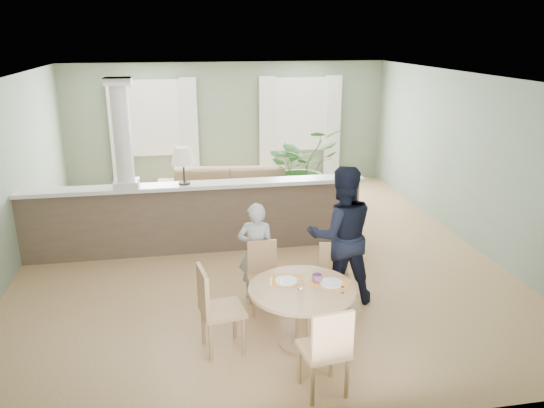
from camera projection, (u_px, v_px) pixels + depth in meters
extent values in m
plane|color=tan|center=(255.00, 252.00, 8.37)|extent=(8.00, 8.00, 0.00)
cube|color=gray|center=(228.00, 125.00, 11.69)|extent=(7.00, 0.02, 2.70)
cube|color=gray|center=(6.00, 180.00, 7.37)|extent=(0.02, 8.00, 2.70)
cube|color=gray|center=(469.00, 159.00, 8.54)|extent=(0.02, 8.00, 2.70)
cube|color=gray|center=(328.00, 291.00, 4.21)|extent=(7.00, 0.02, 2.70)
cube|color=white|center=(254.00, 77.00, 7.53)|extent=(7.00, 8.00, 0.02)
cube|color=white|center=(154.00, 118.00, 11.34)|extent=(1.10, 0.02, 1.50)
cube|color=white|center=(154.00, 118.00, 11.31)|extent=(1.22, 0.04, 1.62)
cube|color=white|center=(299.00, 114.00, 11.87)|extent=(1.10, 0.02, 1.50)
cube|color=white|center=(300.00, 114.00, 11.85)|extent=(1.22, 0.04, 1.62)
cube|color=silver|center=(118.00, 134.00, 11.22)|extent=(0.35, 0.10, 2.30)
cube|color=silver|center=(190.00, 132.00, 11.47)|extent=(0.35, 0.10, 2.30)
cube|color=silver|center=(267.00, 129.00, 11.76)|extent=(0.35, 0.10, 2.30)
cube|color=silver|center=(332.00, 127.00, 12.01)|extent=(0.35, 0.10, 2.30)
cube|color=brown|center=(196.00, 220.00, 8.24)|extent=(5.20, 0.22, 1.05)
cube|color=white|center=(195.00, 185.00, 8.07)|extent=(5.32, 0.36, 0.06)
cube|color=white|center=(127.00, 184.00, 7.88)|extent=(0.36, 0.36, 0.10)
cylinder|color=white|center=(122.00, 134.00, 7.65)|extent=(0.26, 0.26, 1.39)
cube|color=white|center=(118.00, 81.00, 7.42)|extent=(0.38, 0.38, 0.10)
cylinder|color=black|center=(184.00, 183.00, 8.03)|extent=(0.18, 0.18, 0.03)
cylinder|color=black|center=(184.00, 173.00, 7.98)|extent=(0.03, 0.03, 0.28)
cone|color=#FBE9CF|center=(183.00, 156.00, 7.90)|extent=(0.36, 0.36, 0.26)
imported|color=#7F6245|center=(230.00, 193.00, 10.00)|extent=(2.92, 1.42, 0.82)
imported|color=#305F26|center=(301.00, 168.00, 10.26)|extent=(1.79, 1.69, 1.59)
cylinder|color=tan|center=(301.00, 343.00, 5.89)|extent=(0.49, 0.49, 0.04)
cylinder|color=tan|center=(301.00, 316.00, 5.78)|extent=(0.13, 0.13, 0.63)
cylinder|color=tan|center=(302.00, 289.00, 5.68)|extent=(1.16, 1.16, 0.04)
cube|color=#C6462C|center=(286.00, 280.00, 5.84)|extent=(0.46, 0.37, 0.01)
cube|color=#C6462C|center=(329.00, 283.00, 5.78)|extent=(0.51, 0.47, 0.01)
cylinder|color=white|center=(286.00, 281.00, 5.81)|extent=(0.25, 0.25, 0.01)
cylinder|color=white|center=(331.00, 283.00, 5.75)|extent=(0.25, 0.25, 0.01)
cylinder|color=white|center=(300.00, 284.00, 5.64)|extent=(0.07, 0.07, 0.08)
cube|color=silver|center=(281.00, 282.00, 5.76)|extent=(0.05, 0.17, 0.00)
cube|color=silver|center=(271.00, 281.00, 5.80)|extent=(0.05, 0.20, 0.00)
cylinder|color=white|center=(343.00, 290.00, 5.55)|extent=(0.04, 0.04, 0.07)
cylinder|color=silver|center=(343.00, 286.00, 5.54)|extent=(0.04, 0.04, 0.01)
imported|color=blue|center=(317.00, 278.00, 5.79)|extent=(0.13, 0.13, 0.09)
cube|color=tan|center=(264.00, 279.00, 6.51)|extent=(0.39, 0.39, 0.05)
cylinder|color=tan|center=(254.00, 302.00, 6.41)|extent=(0.04, 0.04, 0.40)
cylinder|color=tan|center=(279.00, 300.00, 6.46)|extent=(0.04, 0.04, 0.40)
cylinder|color=tan|center=(250.00, 290.00, 6.70)|extent=(0.04, 0.04, 0.40)
cylinder|color=tan|center=(275.00, 288.00, 6.75)|extent=(0.04, 0.04, 0.40)
cube|color=tan|center=(262.00, 256.00, 6.60)|extent=(0.37, 0.04, 0.42)
cube|color=tan|center=(335.00, 281.00, 6.47)|extent=(0.43, 0.43, 0.05)
cylinder|color=tan|center=(324.00, 303.00, 6.38)|extent=(0.04, 0.04, 0.39)
cylinder|color=tan|center=(349.00, 302.00, 6.40)|extent=(0.04, 0.04, 0.39)
cylinder|color=tan|center=(320.00, 291.00, 6.68)|extent=(0.04, 0.04, 0.39)
cylinder|color=tan|center=(345.00, 291.00, 6.70)|extent=(0.04, 0.04, 0.39)
cube|color=tan|center=(334.00, 258.00, 6.57)|extent=(0.37, 0.08, 0.42)
cube|color=tan|center=(323.00, 349.00, 5.00)|extent=(0.48, 0.48, 0.05)
cylinder|color=tan|center=(331.00, 358.00, 5.28)|extent=(0.04, 0.04, 0.44)
cylinder|color=tan|center=(299.00, 364.00, 5.18)|extent=(0.04, 0.04, 0.44)
cylinder|color=tan|center=(347.00, 378.00, 4.97)|extent=(0.04, 0.04, 0.44)
cylinder|color=tan|center=(313.00, 385.00, 4.87)|extent=(0.04, 0.04, 0.44)
cube|color=tan|center=(333.00, 337.00, 4.75)|extent=(0.41, 0.10, 0.47)
cube|color=tan|center=(222.00, 310.00, 5.67)|extent=(0.51, 0.51, 0.05)
cylinder|color=tan|center=(244.00, 336.00, 5.64)|extent=(0.04, 0.04, 0.45)
cylinder|color=tan|center=(234.00, 320.00, 5.96)|extent=(0.04, 0.04, 0.45)
cylinder|color=tan|center=(211.00, 342.00, 5.53)|extent=(0.04, 0.04, 0.45)
cylinder|color=tan|center=(203.00, 325.00, 5.85)|extent=(0.04, 0.04, 0.45)
cube|color=tan|center=(203.00, 291.00, 5.52)|extent=(0.11, 0.42, 0.48)
imported|color=#9FA0A5|center=(256.00, 251.00, 6.74)|extent=(0.53, 0.40, 1.30)
imported|color=black|center=(341.00, 235.00, 6.62)|extent=(0.89, 0.70, 1.78)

